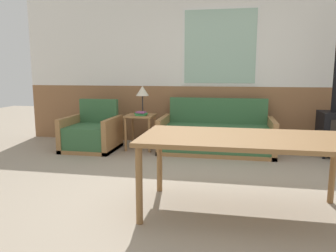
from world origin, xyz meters
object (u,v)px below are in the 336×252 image
object	(u,v)px
side_table	(140,122)
wood_stove	(335,119)
dining_table	(245,144)
couch	(216,136)
table_lamp	(142,92)
armchair	(92,135)

from	to	relation	value
side_table	wood_stove	world-z (taller)	wood_stove
dining_table	wood_stove	bearing A→B (deg)	58.85
couch	table_lamp	bearing A→B (deg)	178.64
table_lamp	side_table	bearing A→B (deg)	-102.93
couch	armchair	distance (m)	2.09
couch	dining_table	bearing A→B (deg)	-81.41
side_table	dining_table	bearing A→B (deg)	-54.70
wood_stove	dining_table	bearing A→B (deg)	-121.15
table_lamp	wood_stove	xyz separation A→B (m)	(3.06, 0.02, -0.38)
side_table	dining_table	world-z (taller)	dining_table
armchair	table_lamp	size ratio (longest dim) A/B	1.76
side_table	wood_stove	size ratio (longest dim) A/B	0.25
armchair	table_lamp	distance (m)	1.12
couch	side_table	distance (m)	1.29
couch	table_lamp	world-z (taller)	table_lamp
couch	table_lamp	size ratio (longest dim) A/B	3.80
armchair	wood_stove	xyz separation A→B (m)	(3.88, 0.29, 0.33)
armchair	side_table	bearing A→B (deg)	-1.41
dining_table	wood_stove	distance (m)	2.81
armchair	wood_stove	size ratio (longest dim) A/B	0.36
table_lamp	dining_table	distance (m)	2.89
side_table	dining_table	size ratio (longest dim) A/B	0.31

